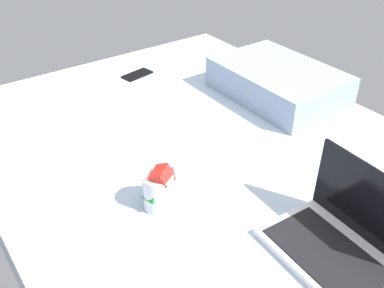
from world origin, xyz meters
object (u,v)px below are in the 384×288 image
Objects in this scene: laptop at (340,239)px; snack_cup at (158,189)px; cell_phone at (137,75)px; pillow at (278,82)px.

laptop is 50.49cm from snack_cup.
snack_cup reaches higher than cell_phone.
pillow is (-29.48, 76.86, 0.27)cm from snack_cup.
cell_phone is 0.27× the size of pillow.
cell_phone is at bearing -144.01° from pillow.
laptop is 0.66× the size of pillow.
pillow is at bearing 148.81° from laptop.
cell_phone is at bearing 178.08° from laptop.
snack_cup is 90.61cm from cell_phone.
laptop is at bearing 164.06° from cell_phone.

